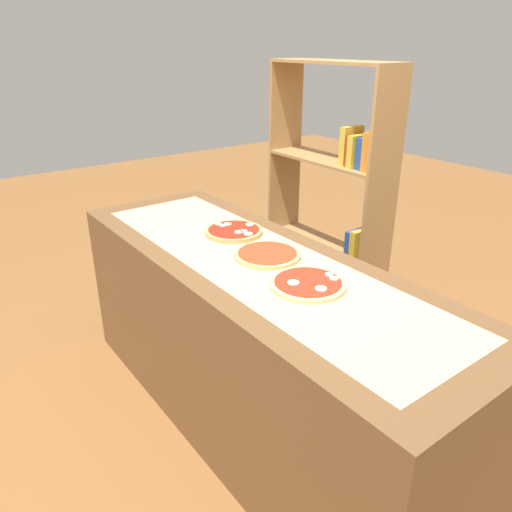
{
  "coord_description": "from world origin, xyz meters",
  "views": [
    {
      "loc": [
        1.6,
        -1.2,
        1.79
      ],
      "look_at": [
        0.0,
        0.0,
        0.91
      ],
      "focal_mm": 34.29,
      "sensor_mm": 36.0,
      "label": 1
    }
  ],
  "objects_px": {
    "pizza_plain_1": "(267,254)",
    "pizza_mozzarella_2": "(308,284)",
    "pizza_mozzarella_0": "(234,231)",
    "bookshelf": "(338,212)"
  },
  "relations": [
    {
      "from": "pizza_plain_1",
      "to": "pizza_mozzarella_2",
      "type": "bearing_deg",
      "value": -8.91
    },
    {
      "from": "pizza_plain_1",
      "to": "bookshelf",
      "type": "relative_size",
      "value": 0.18
    },
    {
      "from": "pizza_mozzarella_0",
      "to": "pizza_mozzarella_2",
      "type": "bearing_deg",
      "value": -7.98
    },
    {
      "from": "pizza_mozzarella_2",
      "to": "bookshelf",
      "type": "bearing_deg",
      "value": 128.43
    },
    {
      "from": "pizza_mozzarella_0",
      "to": "pizza_plain_1",
      "type": "xyz_separation_m",
      "value": [
        0.33,
        -0.04,
        -0.0
      ]
    },
    {
      "from": "pizza_mozzarella_2",
      "to": "pizza_mozzarella_0",
      "type": "bearing_deg",
      "value": 172.02
    },
    {
      "from": "pizza_mozzarella_0",
      "to": "bookshelf",
      "type": "height_order",
      "value": "bookshelf"
    },
    {
      "from": "pizza_mozzarella_0",
      "to": "bookshelf",
      "type": "relative_size",
      "value": 0.17
    },
    {
      "from": "pizza_plain_1",
      "to": "pizza_mozzarella_2",
      "type": "xyz_separation_m",
      "value": [
        0.33,
        -0.05,
        0.0
      ]
    },
    {
      "from": "bookshelf",
      "to": "pizza_mozzarella_0",
      "type": "bearing_deg",
      "value": -85.46
    }
  ]
}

